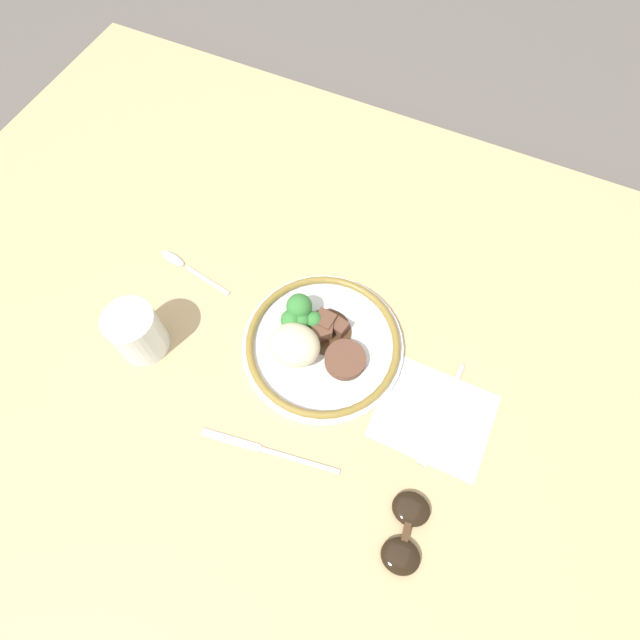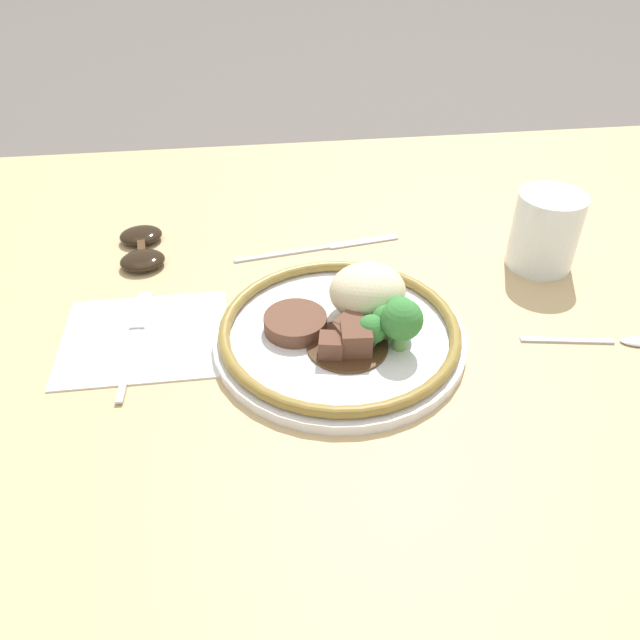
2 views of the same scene
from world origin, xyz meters
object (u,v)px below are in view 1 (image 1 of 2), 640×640
at_px(juice_glass, 138,333).
at_px(spoon, 181,264).
at_px(plate, 318,342).
at_px(fork, 438,422).
at_px(sunglasses, 406,532).
at_px(knife, 264,450).

relative_size(juice_glass, spoon, 0.60).
height_order(plate, fork, plate).
xyz_separation_m(fork, sunglasses, (-0.01, 0.16, 0.00)).
height_order(plate, knife, plate).
distance_m(juice_glass, knife, 0.27).
relative_size(plate, fork, 1.48).
bearing_deg(plate, sunglasses, 138.30).
height_order(juice_glass, spoon, juice_glass).
distance_m(fork, spoon, 0.51).
distance_m(juice_glass, spoon, 0.16).
relative_size(spoon, sunglasses, 1.33).
relative_size(plate, juice_glass, 2.80).
relative_size(plate, sunglasses, 2.25).
height_order(juice_glass, knife, juice_glass).
bearing_deg(sunglasses, knife, -11.67).
height_order(plate, sunglasses, plate).
bearing_deg(knife, juice_glass, -24.32).
relative_size(juice_glass, knife, 0.43).
distance_m(plate, knife, 0.18).
bearing_deg(fork, plate, -97.09).
relative_size(knife, spoon, 1.39).
xyz_separation_m(fork, spoon, (0.50, -0.08, -0.00)).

